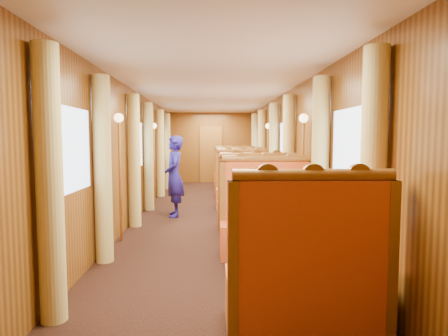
{
  "coord_description": "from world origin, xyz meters",
  "views": [
    {
      "loc": [
        -0.03,
        -7.45,
        1.57
      ],
      "look_at": [
        0.21,
        -0.85,
        1.05
      ],
      "focal_mm": 30.0,
      "sensor_mm": 36.0,
      "label": 1
    }
  ],
  "objects_px": {
    "tea_tray": "(274,215)",
    "steward": "(174,176)",
    "banquette_mid_fwd": "(255,204)",
    "table_far": "(237,179)",
    "rose_vase_far": "(238,161)",
    "table_mid": "(249,198)",
    "banquette_mid_aft": "(244,189)",
    "teapot_left": "(270,210)",
    "table_near": "(282,249)",
    "passenger": "(245,176)",
    "teapot_right": "(281,211)",
    "fruit_plate": "(317,215)",
    "banquette_near_aft": "(268,223)",
    "rose_vase_mid": "(248,171)",
    "banquette_near_fwd": "(306,279)",
    "banquette_far_fwd": "(239,182)",
    "teapot_back": "(273,207)",
    "banquette_far_aft": "(234,174)"
  },
  "relations": [
    {
      "from": "tea_tray",
      "to": "steward",
      "type": "distance_m",
      "value": 3.87
    },
    {
      "from": "banquette_mid_fwd",
      "to": "table_far",
      "type": "relative_size",
      "value": 1.28
    },
    {
      "from": "rose_vase_far",
      "to": "steward",
      "type": "bearing_deg",
      "value": -114.13
    },
    {
      "from": "table_mid",
      "to": "banquette_mid_aft",
      "type": "distance_m",
      "value": 1.02
    },
    {
      "from": "teapot_left",
      "to": "rose_vase_far",
      "type": "bearing_deg",
      "value": 77.78
    },
    {
      "from": "table_near",
      "to": "steward",
      "type": "relative_size",
      "value": 0.64
    },
    {
      "from": "banquette_mid_aft",
      "to": "passenger",
      "type": "bearing_deg",
      "value": -90.0
    },
    {
      "from": "teapot_right",
      "to": "fruit_plate",
      "type": "height_order",
      "value": "teapot_right"
    },
    {
      "from": "banquette_near_aft",
      "to": "rose_vase_mid",
      "type": "distance_m",
      "value": 2.53
    },
    {
      "from": "table_far",
      "to": "passenger",
      "type": "xyz_separation_m",
      "value": [
        -0.0,
        -2.69,
        0.37
      ]
    },
    {
      "from": "table_mid",
      "to": "rose_vase_mid",
      "type": "bearing_deg",
      "value": -168.76
    },
    {
      "from": "banquette_mid_aft",
      "to": "tea_tray",
      "type": "bearing_deg",
      "value": -91.32
    },
    {
      "from": "banquette_near_aft",
      "to": "rose_vase_far",
      "type": "xyz_separation_m",
      "value": [
        0.03,
        5.96,
        0.5
      ]
    },
    {
      "from": "banquette_mid_fwd",
      "to": "teapot_left",
      "type": "xyz_separation_m",
      "value": [
        -0.16,
        -2.62,
        0.4
      ]
    },
    {
      "from": "teapot_right",
      "to": "rose_vase_mid",
      "type": "distance_m",
      "value": 3.58
    },
    {
      "from": "table_mid",
      "to": "steward",
      "type": "xyz_separation_m",
      "value": [
        -1.5,
        0.06,
        0.44
      ]
    },
    {
      "from": "table_far",
      "to": "rose_vase_mid",
      "type": "bearing_deg",
      "value": -90.3
    },
    {
      "from": "banquette_near_fwd",
      "to": "fruit_plate",
      "type": "distance_m",
      "value": 1.02
    },
    {
      "from": "banquette_mid_aft",
      "to": "steward",
      "type": "relative_size",
      "value": 0.82
    },
    {
      "from": "banquette_near_fwd",
      "to": "banquette_near_aft",
      "type": "distance_m",
      "value": 2.03
    },
    {
      "from": "teapot_left",
      "to": "fruit_plate",
      "type": "distance_m",
      "value": 0.5
    },
    {
      "from": "banquette_far_fwd",
      "to": "rose_vase_mid",
      "type": "relative_size",
      "value": 3.72
    },
    {
      "from": "banquette_mid_fwd",
      "to": "table_far",
      "type": "xyz_separation_m",
      "value": [
        0.0,
        4.51,
        -0.05
      ]
    },
    {
      "from": "rose_vase_far",
      "to": "steward",
      "type": "height_order",
      "value": "steward"
    },
    {
      "from": "banquette_mid_aft",
      "to": "passenger",
      "type": "height_order",
      "value": "banquette_mid_aft"
    },
    {
      "from": "tea_tray",
      "to": "teapot_back",
      "type": "relative_size",
      "value": 2.22
    },
    {
      "from": "table_mid",
      "to": "tea_tray",
      "type": "height_order",
      "value": "tea_tray"
    },
    {
      "from": "table_near",
      "to": "table_far",
      "type": "xyz_separation_m",
      "value": [
        0.0,
        7.0,
        0.0
      ]
    },
    {
      "from": "rose_vase_far",
      "to": "banquette_near_fwd",
      "type": "bearing_deg",
      "value": -90.21
    },
    {
      "from": "banquette_mid_aft",
      "to": "table_far",
      "type": "xyz_separation_m",
      "value": [
        0.0,
        2.49,
        -0.05
      ]
    },
    {
      "from": "banquette_mid_fwd",
      "to": "teapot_back",
      "type": "bearing_deg",
      "value": -92.11
    },
    {
      "from": "teapot_left",
      "to": "passenger",
      "type": "bearing_deg",
      "value": 77.23
    },
    {
      "from": "banquette_mid_fwd",
      "to": "fruit_plate",
      "type": "height_order",
      "value": "banquette_mid_fwd"
    },
    {
      "from": "banquette_far_fwd",
      "to": "steward",
      "type": "distance_m",
      "value": 2.88
    },
    {
      "from": "banquette_mid_aft",
      "to": "teapot_back",
      "type": "height_order",
      "value": "banquette_mid_aft"
    },
    {
      "from": "banquette_near_fwd",
      "to": "tea_tray",
      "type": "xyz_separation_m",
      "value": [
        -0.11,
        0.97,
        0.33
      ]
    },
    {
      "from": "banquette_far_fwd",
      "to": "rose_vase_mid",
      "type": "height_order",
      "value": "banquette_far_fwd"
    },
    {
      "from": "table_near",
      "to": "banquette_near_fwd",
      "type": "distance_m",
      "value": 1.02
    },
    {
      "from": "teapot_back",
      "to": "fruit_plate",
      "type": "relative_size",
      "value": 0.66
    },
    {
      "from": "table_mid",
      "to": "teapot_right",
      "type": "xyz_separation_m",
      "value": [
        -0.03,
        -3.58,
        0.43
      ]
    },
    {
      "from": "banquette_mid_aft",
      "to": "rose_vase_far",
      "type": "distance_m",
      "value": 2.51
    },
    {
      "from": "banquette_near_fwd",
      "to": "rose_vase_far",
      "type": "xyz_separation_m",
      "value": [
        0.03,
        7.99,
        0.5
      ]
    },
    {
      "from": "teapot_left",
      "to": "teapot_back",
      "type": "height_order",
      "value": "teapot_left"
    },
    {
      "from": "table_far",
      "to": "tea_tray",
      "type": "xyz_separation_m",
      "value": [
        -0.11,
        -7.05,
        0.38
      ]
    },
    {
      "from": "rose_vase_mid",
      "to": "teapot_back",
      "type": "bearing_deg",
      "value": -91.17
    },
    {
      "from": "banquette_mid_aft",
      "to": "rose_vase_mid",
      "type": "bearing_deg",
      "value": -91.03
    },
    {
      "from": "tea_tray",
      "to": "passenger",
      "type": "bearing_deg",
      "value": 88.62
    },
    {
      "from": "banquette_mid_fwd",
      "to": "rose_vase_far",
      "type": "height_order",
      "value": "banquette_mid_fwd"
    },
    {
      "from": "banquette_mid_fwd",
      "to": "banquette_far_aft",
      "type": "height_order",
      "value": "same"
    },
    {
      "from": "tea_tray",
      "to": "rose_vase_mid",
      "type": "xyz_separation_m",
      "value": [
        0.09,
        3.55,
        0.17
      ]
    }
  ]
}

